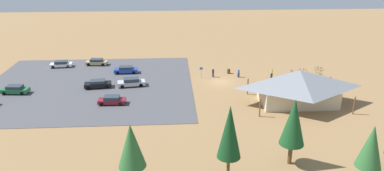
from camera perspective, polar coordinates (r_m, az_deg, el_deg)
name	(u,v)px	position (r m, az deg, el deg)	size (l,w,h in m)	color
ground	(220,82)	(67.30, 4.34, 0.57)	(160.00, 160.00, 0.00)	#937047
parking_lot_asphalt	(89,85)	(67.80, -15.55, 0.02)	(36.13, 32.43, 0.05)	#4C4C51
bike_pavilion	(299,85)	(59.07, 16.14, 0.14)	(14.35, 9.11, 5.48)	beige
trash_bin	(229,71)	(71.81, 5.67, 2.21)	(0.60, 0.60, 0.90)	brown
lot_sign	(201,71)	(68.57, 1.43, 2.26)	(0.56, 0.08, 2.20)	#99999E
pine_mideast	(131,146)	(37.57, -9.36, -9.16)	(2.83, 2.83, 6.93)	brown
pine_midwest	(293,122)	(41.78, 15.39, -5.50)	(2.76, 2.76, 7.89)	brown
pine_center	(371,147)	(39.85, 25.92, -8.49)	(2.48, 2.48, 7.31)	brown
pine_far_east	(230,132)	(37.65, 5.82, -7.16)	(2.48, 2.48, 8.46)	brown
bicycle_orange_back_row	(326,87)	(67.72, 20.01, -0.21)	(1.18, 1.39, 0.80)	black
bicycle_yellow_near_porch	(319,72)	(75.23, 18.97, 1.96)	(0.66, 1.72, 0.81)	black
bicycle_purple_front_row	(311,77)	(71.70, 17.89, 1.21)	(1.26, 1.35, 0.89)	black
bicycle_red_yard_center	(300,75)	(72.82, 16.35, 1.63)	(1.66, 0.48, 0.72)	black
bicycle_teal_edge_south	(292,72)	(73.67, 15.18, 1.98)	(0.48, 1.69, 0.82)	black
bicycle_white_yard_front	(337,91)	(66.30, 21.46, -0.86)	(1.64, 0.48, 0.78)	black
bicycle_black_edge_north	(319,69)	(77.53, 19.03, 2.48)	(1.47, 0.87, 0.77)	black
bicycle_silver_lone_west	(302,71)	(75.07, 16.64, 2.19)	(1.76, 0.48, 0.83)	black
car_tan_end_stall	(97,62)	(78.91, -14.51, 3.54)	(4.48, 2.13, 1.33)	tan
car_blue_aisle_side	(126,70)	(72.60, -10.16, 2.42)	(4.51, 1.89, 1.35)	#1E42B2
car_maroon_second_row	(112,100)	(58.74, -12.26, -2.20)	(4.25, 1.88, 1.31)	maroon
car_silver_inner_stall	(131,82)	(65.60, -9.34, 0.52)	(4.95, 2.52, 1.45)	#BCBCC1
car_black_far_end	(98,84)	(66.08, -14.33, 0.25)	(4.75, 2.40, 1.36)	black
car_green_by_curb	(15,89)	(68.15, -25.63, -0.56)	(4.50, 2.17, 1.40)	#1E6B3D
car_white_near_entry	(61,64)	(79.69, -19.54, 3.16)	(4.41, 2.16, 1.30)	white
visitor_near_lot	(239,73)	(69.83, 7.20, 1.95)	(0.40, 0.38, 1.62)	#2D3347
visitor_at_bikes	(213,72)	(69.44, 3.27, 2.02)	(0.36, 0.38, 1.71)	#2D3347
visitor_crossing_yard	(272,73)	(70.40, 12.18, 1.88)	(0.37, 0.36, 1.80)	#2D3347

